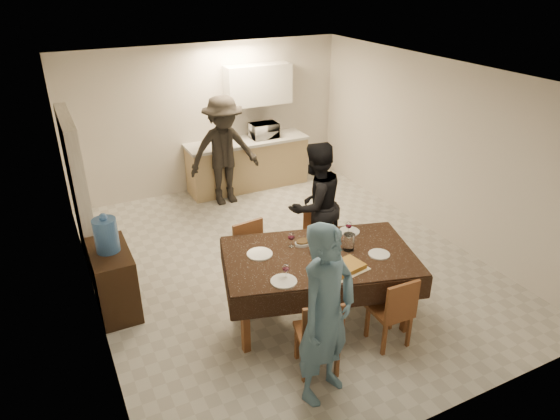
{
  "coord_description": "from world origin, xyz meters",
  "views": [
    {
      "loc": [
        -2.71,
        -5.32,
        3.75
      ],
      "look_at": [
        -0.22,
        -0.3,
        0.99
      ],
      "focal_mm": 32.0,
      "sensor_mm": 36.0,
      "label": 1
    }
  ],
  "objects_px": {
    "console": "(114,280)",
    "savoury_tart": "(346,267)",
    "water_pitcher": "(349,242)",
    "person_far": "(315,205)",
    "dining_table": "(319,258)",
    "water_jug": "(106,235)",
    "wine_bottle": "(314,241)",
    "person_kitchen": "(224,151)",
    "microwave": "(264,130)",
    "person_near": "(326,315)"
  },
  "relations": [
    {
      "from": "water_pitcher",
      "to": "microwave",
      "type": "height_order",
      "value": "microwave"
    },
    {
      "from": "dining_table",
      "to": "wine_bottle",
      "type": "bearing_deg",
      "value": 150.91
    },
    {
      "from": "dining_table",
      "to": "water_pitcher",
      "type": "bearing_deg",
      "value": 7.78
    },
    {
      "from": "dining_table",
      "to": "person_kitchen",
      "type": "distance_m",
      "value": 3.46
    },
    {
      "from": "dining_table",
      "to": "savoury_tart",
      "type": "xyz_separation_m",
      "value": [
        0.1,
        -0.38,
        0.07
      ]
    },
    {
      "from": "console",
      "to": "savoury_tart",
      "type": "relative_size",
      "value": 1.98
    },
    {
      "from": "console",
      "to": "savoury_tart",
      "type": "xyz_separation_m",
      "value": [
        2.2,
        -1.56,
        0.45
      ]
    },
    {
      "from": "microwave",
      "to": "person_near",
      "type": "relative_size",
      "value": 0.27
    },
    {
      "from": "dining_table",
      "to": "savoury_tart",
      "type": "distance_m",
      "value": 0.4
    },
    {
      "from": "savoury_tart",
      "to": "water_jug",
      "type": "bearing_deg",
      "value": 144.59
    },
    {
      "from": "dining_table",
      "to": "microwave",
      "type": "bearing_deg",
      "value": 89.92
    },
    {
      "from": "savoury_tart",
      "to": "microwave",
      "type": "xyz_separation_m",
      "value": [
        1.02,
        4.28,
        0.19
      ]
    },
    {
      "from": "console",
      "to": "water_jug",
      "type": "xyz_separation_m",
      "value": [
        0.0,
        0.0,
        0.6
      ]
    },
    {
      "from": "person_near",
      "to": "person_far",
      "type": "relative_size",
      "value": 1.04
    },
    {
      "from": "person_kitchen",
      "to": "microwave",
      "type": "bearing_deg",
      "value": 25.34
    },
    {
      "from": "person_near",
      "to": "person_far",
      "type": "height_order",
      "value": "person_near"
    },
    {
      "from": "wine_bottle",
      "to": "water_pitcher",
      "type": "relative_size",
      "value": 1.63
    },
    {
      "from": "savoury_tart",
      "to": "dining_table",
      "type": "bearing_deg",
      "value": 104.74
    },
    {
      "from": "person_near",
      "to": "person_kitchen",
      "type": "height_order",
      "value": "person_kitchen"
    },
    {
      "from": "wine_bottle",
      "to": "savoury_tart",
      "type": "xyz_separation_m",
      "value": [
        0.15,
        -0.43,
        -0.13
      ]
    },
    {
      "from": "savoury_tart",
      "to": "console",
      "type": "bearing_deg",
      "value": 144.59
    },
    {
      "from": "water_jug",
      "to": "person_kitchen",
      "type": "height_order",
      "value": "person_kitchen"
    },
    {
      "from": "wine_bottle",
      "to": "person_far",
      "type": "bearing_deg",
      "value": 59.04
    },
    {
      "from": "dining_table",
      "to": "savoury_tart",
      "type": "height_order",
      "value": "savoury_tart"
    },
    {
      "from": "console",
      "to": "microwave",
      "type": "relative_size",
      "value": 1.78
    },
    {
      "from": "wine_bottle",
      "to": "microwave",
      "type": "bearing_deg",
      "value": 73.13
    },
    {
      "from": "console",
      "to": "water_pitcher",
      "type": "relative_size",
      "value": 4.39
    },
    {
      "from": "console",
      "to": "savoury_tart",
      "type": "distance_m",
      "value": 2.74
    },
    {
      "from": "dining_table",
      "to": "person_far",
      "type": "xyz_separation_m",
      "value": [
        0.55,
        1.05,
        0.08
      ]
    },
    {
      "from": "console",
      "to": "wine_bottle",
      "type": "height_order",
      "value": "wine_bottle"
    },
    {
      "from": "water_pitcher",
      "to": "savoury_tart",
      "type": "height_order",
      "value": "water_pitcher"
    },
    {
      "from": "console",
      "to": "wine_bottle",
      "type": "xyz_separation_m",
      "value": [
        2.05,
        -1.13,
        0.59
      ]
    },
    {
      "from": "console",
      "to": "water_pitcher",
      "type": "distance_m",
      "value": 2.79
    },
    {
      "from": "water_jug",
      "to": "microwave",
      "type": "height_order",
      "value": "water_jug"
    },
    {
      "from": "savoury_tart",
      "to": "person_far",
      "type": "xyz_separation_m",
      "value": [
        0.45,
        1.43,
        0.02
      ]
    },
    {
      "from": "person_far",
      "to": "dining_table",
      "type": "bearing_deg",
      "value": 49.92
    },
    {
      "from": "person_near",
      "to": "person_far",
      "type": "distance_m",
      "value": 2.37
    },
    {
      "from": "water_jug",
      "to": "water_pitcher",
      "type": "height_order",
      "value": "water_jug"
    },
    {
      "from": "console",
      "to": "person_far",
      "type": "height_order",
      "value": "person_far"
    },
    {
      "from": "water_jug",
      "to": "wine_bottle",
      "type": "xyz_separation_m",
      "value": [
        2.05,
        -1.13,
        -0.02
      ]
    },
    {
      "from": "wine_bottle",
      "to": "savoury_tart",
      "type": "height_order",
      "value": "wine_bottle"
    },
    {
      "from": "microwave",
      "to": "person_kitchen",
      "type": "height_order",
      "value": "person_kitchen"
    },
    {
      "from": "wine_bottle",
      "to": "water_pitcher",
      "type": "height_order",
      "value": "wine_bottle"
    },
    {
      "from": "wine_bottle",
      "to": "microwave",
      "type": "distance_m",
      "value": 4.02
    },
    {
      "from": "wine_bottle",
      "to": "person_near",
      "type": "xyz_separation_m",
      "value": [
        -0.5,
        -1.1,
        -0.08
      ]
    },
    {
      "from": "wine_bottle",
      "to": "person_near",
      "type": "relative_size",
      "value": 0.18
    },
    {
      "from": "microwave",
      "to": "person_far",
      "type": "height_order",
      "value": "person_far"
    },
    {
      "from": "water_jug",
      "to": "person_far",
      "type": "bearing_deg",
      "value": -2.91
    },
    {
      "from": "wine_bottle",
      "to": "person_kitchen",
      "type": "bearing_deg",
      "value": 86.35
    },
    {
      "from": "water_pitcher",
      "to": "person_far",
      "type": "distance_m",
      "value": 1.12
    }
  ]
}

